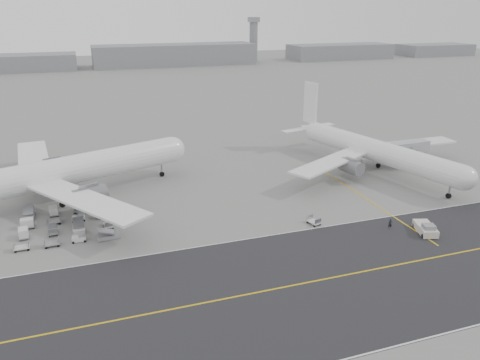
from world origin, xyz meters
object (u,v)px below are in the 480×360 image
object	(u,v)px
airliner_b	(372,149)
control_tower	(254,39)
airliner_a	(55,174)
jet_bridge	(400,150)
pushback_tug	(426,228)
ground_crew_a	(390,224)

from	to	relation	value
airliner_b	control_tower	bearing A→B (deg)	62.02
airliner_a	airliner_b	distance (m)	72.84
jet_bridge	airliner_a	bearing A→B (deg)	175.25
airliner_a	pushback_tug	bearing A→B (deg)	-140.08
control_tower	pushback_tug	distance (m)	284.09
airliner_b	jet_bridge	distance (m)	8.10
airliner_a	jet_bridge	bearing A→B (deg)	-112.63
control_tower	jet_bridge	xyz separation A→B (m)	(-50.69, -242.62, -11.64)
jet_bridge	ground_crew_a	xyz separation A→B (m)	(-23.07, -28.95, -3.68)
control_tower	pushback_tug	size ratio (longest dim) A/B	4.17
airliner_a	airliner_b	bearing A→B (deg)	-112.85
airliner_b	jet_bridge	xyz separation A→B (m)	(8.06, -0.12, -0.77)
control_tower	airliner_b	world-z (taller)	control_tower
airliner_a	airliner_b	world-z (taller)	airliner_a
airliner_a	ground_crew_a	size ratio (longest dim) A/B	31.68
airliner_b	jet_bridge	bearing A→B (deg)	-15.21
control_tower	ground_crew_a	bearing A→B (deg)	-105.20
airliner_a	airliner_b	size ratio (longest dim) A/B	1.11
ground_crew_a	jet_bridge	bearing A→B (deg)	71.34
airliner_a	pushback_tug	xyz separation A→B (m)	(62.61, -36.63, -5.26)
pushback_tug	ground_crew_a	distance (m)	6.08
airliner_a	ground_crew_a	xyz separation A→B (m)	(57.72, -33.01, -5.20)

